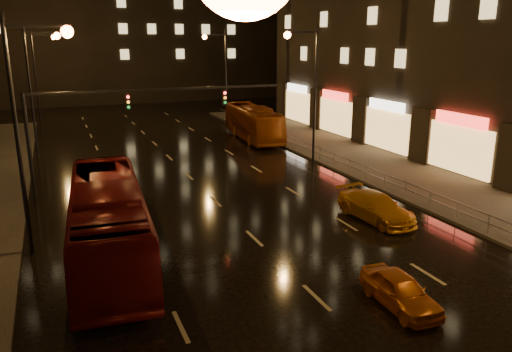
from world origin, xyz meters
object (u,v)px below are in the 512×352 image
at_px(taxi_far, 376,207).
at_px(bus_curb, 253,123).
at_px(bus_red, 108,221).
at_px(taxi_near, 400,291).

bearing_deg(taxi_far, bus_curb, 78.35).
relative_size(bus_curb, taxi_far, 2.34).
distance_m(bus_red, taxi_far, 13.25).
bearing_deg(bus_curb, taxi_near, -97.42).
bearing_deg(bus_red, bus_curb, 59.38).
bearing_deg(bus_red, taxi_far, 2.79).
relative_size(bus_curb, taxi_near, 3.16).
bearing_deg(bus_curb, taxi_far, -90.76).
height_order(taxi_near, taxi_far, taxi_far).
relative_size(bus_red, taxi_near, 3.48).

